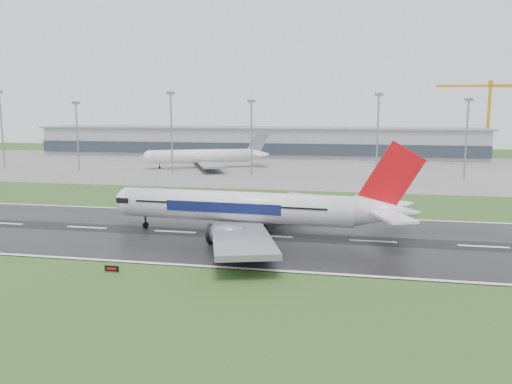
# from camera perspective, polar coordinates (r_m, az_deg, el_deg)

# --- Properties ---
(ground) EXTENTS (520.00, 520.00, 0.00)m
(ground) POSITION_cam_1_polar(r_m,az_deg,el_deg) (116.41, -18.25, -3.79)
(ground) COLOR #274B1B
(ground) RESTS_ON ground
(runway) EXTENTS (400.00, 45.00, 0.10)m
(runway) POSITION_cam_1_polar(r_m,az_deg,el_deg) (116.40, -18.25, -3.77)
(runway) COLOR black
(runway) RESTS_ON ground
(apron) EXTENTS (400.00, 130.00, 0.08)m
(apron) POSITION_cam_1_polar(r_m,az_deg,el_deg) (231.97, -2.94, 2.85)
(apron) COLOR slate
(apron) RESTS_ON ground
(terminal) EXTENTS (240.00, 36.00, 15.00)m
(terminal) POSITION_cam_1_polar(r_m,az_deg,el_deg) (289.69, -0.03, 5.57)
(terminal) COLOR #91939B
(terminal) RESTS_ON ground
(main_airliner) EXTENTS (65.55, 62.73, 18.46)m
(main_airliner) POSITION_cam_1_polar(r_m,az_deg,el_deg) (102.93, 0.18, 0.32)
(main_airliner) COLOR silver
(main_airliner) RESTS_ON runway
(parked_airliner) EXTENTS (72.60, 70.60, 16.50)m
(parked_airliner) POSITION_cam_1_polar(r_m,az_deg,el_deg) (226.39, -5.63, 4.78)
(parked_airliner) COLOR white
(parked_airliner) RESTS_ON apron
(tower_crane) EXTENTS (41.25, 5.98, 40.97)m
(tower_crane) POSITION_cam_1_polar(r_m,az_deg,el_deg) (306.24, 24.35, 7.40)
(tower_crane) COLOR #C48D0E
(tower_crane) RESTS_ON ground
(runway_sign) EXTENTS (2.27, 0.94, 1.04)m
(runway_sign) POSITION_cam_1_polar(r_m,az_deg,el_deg) (83.93, -15.70, -8.21)
(runway_sign) COLOR black
(runway_sign) RESTS_ON ground
(floodmast_0) EXTENTS (0.64, 0.64, 32.23)m
(floodmast_0) POSITION_cam_1_polar(r_m,az_deg,el_deg) (250.33, -26.33, 6.08)
(floodmast_0) COLOR gray
(floodmast_0) RESTS_ON ground
(floodmast_1) EXTENTS (0.64, 0.64, 27.47)m
(floodmast_1) POSITION_cam_1_polar(r_m,az_deg,el_deg) (230.43, -19.17, 5.74)
(floodmast_1) COLOR gray
(floodmast_1) RESTS_ON ground
(floodmast_2) EXTENTS (0.64, 0.64, 31.24)m
(floodmast_2) POSITION_cam_1_polar(r_m,az_deg,el_deg) (212.29, -9.35, 6.39)
(floodmast_2) COLOR gray
(floodmast_2) RESTS_ON ground
(floodmast_3) EXTENTS (0.64, 0.64, 27.88)m
(floodmast_3) POSITION_cam_1_polar(r_m,az_deg,el_deg) (203.12, -0.51, 5.93)
(floodmast_3) COLOR gray
(floodmast_3) RESTS_ON ground
(floodmast_4) EXTENTS (0.64, 0.64, 30.21)m
(floodmast_4) POSITION_cam_1_polar(r_m,az_deg,el_deg) (198.90, 13.31, 5.96)
(floodmast_4) COLOR gray
(floodmast_4) RESTS_ON ground
(floodmast_5) EXTENTS (0.64, 0.64, 28.18)m
(floodmast_5) POSITION_cam_1_polar(r_m,az_deg,el_deg) (202.49, 22.27, 5.29)
(floodmast_5) COLOR gray
(floodmast_5) RESTS_ON ground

